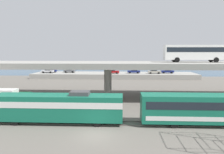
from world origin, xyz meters
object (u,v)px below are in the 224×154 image
object	(u,v)px
parked_car_5	(51,70)
parked_car_2	(167,71)
transit_bus_on_overpass	(195,52)
parked_car_1	(154,71)
parked_car_6	(134,71)
service_truck_west	(8,98)
parked_car_0	(48,71)
parked_car_4	(69,71)
train_locomotive	(52,106)
parked_car_3	(113,71)

from	to	relation	value
parked_car_5	parked_car_2	bearing A→B (deg)	177.81
parked_car_2	transit_bus_on_overpass	bearing A→B (deg)	86.76
transit_bus_on_overpass	parked_car_1	bearing A→B (deg)	-84.61
parked_car_2	parked_car_6	world-z (taller)	same
service_truck_west	parked_car_1	world-z (taller)	parked_car_1
transit_bus_on_overpass	parked_car_5	distance (m)	54.73
parked_car_0	parked_car_2	size ratio (longest dim) A/B	0.96
transit_bus_on_overpass	parked_car_4	size ratio (longest dim) A/B	2.90
train_locomotive	parked_car_5	xyz separation A→B (m)	(-17.70, 52.27, 0.28)
service_truck_west	parked_car_1	xyz separation A→B (m)	(30.35, 41.61, 0.83)
service_truck_west	parked_car_6	xyz separation A→B (m)	(23.22, 42.67, 0.83)
parked_car_5	parked_car_6	size ratio (longest dim) A/B	0.95
service_truck_west	parked_car_5	xyz separation A→B (m)	(-7.70, 44.86, 0.83)
parked_car_1	parked_car_3	size ratio (longest dim) A/B	0.99
parked_car_3	parked_car_6	distance (m)	7.72
transit_bus_on_overpass	parked_car_1	world-z (taller)	transit_bus_on_overpass
parked_car_1	parked_car_5	size ratio (longest dim) A/B	1.07
parked_car_3	parked_car_6	xyz separation A→B (m)	(7.59, 1.42, -0.00)
transit_bus_on_overpass	parked_car_0	world-z (taller)	transit_bus_on_overpass
parked_car_6	parked_car_4	bearing A→B (deg)	-3.20
parked_car_0	parked_car_1	world-z (taller)	same
train_locomotive	transit_bus_on_overpass	xyz separation A→B (m)	(23.39, 16.76, 7.05)
parked_car_3	parked_car_4	size ratio (longest dim) A/B	1.12
parked_car_2	parked_car_3	bearing A→B (deg)	5.71
transit_bus_on_overpass	parked_car_5	world-z (taller)	transit_bus_on_overpass
parked_car_3	parked_car_4	world-z (taller)	same
train_locomotive	parked_car_4	world-z (taller)	train_locomotive
parked_car_1	parked_car_4	size ratio (longest dim) A/B	1.10
parked_car_0	parked_car_5	xyz separation A→B (m)	(0.46, 2.43, -0.00)
parked_car_3	service_truck_west	bearing A→B (deg)	-110.76
parked_car_4	service_truck_west	bearing A→B (deg)	-89.32
parked_car_1	parked_car_4	world-z (taller)	same
parked_car_2	parked_car_5	bearing A→B (deg)	-2.19
transit_bus_on_overpass	parked_car_6	xyz separation A→B (m)	(-10.17, 33.31, -6.77)
train_locomotive	parked_car_0	distance (m)	53.04
train_locomotive	parked_car_6	world-z (taller)	train_locomotive
train_locomotive	parked_car_6	distance (m)	51.79
parked_car_3	parked_car_6	world-z (taller)	same
transit_bus_on_overpass	parked_car_3	world-z (taller)	transit_bus_on_overpass
train_locomotive	parked_car_0	bearing A→B (deg)	-69.98
parked_car_2	parked_car_6	size ratio (longest dim) A/B	1.00
parked_car_1	parked_car_6	size ratio (longest dim) A/B	1.01
parked_car_5	train_locomotive	bearing A→B (deg)	108.71
parked_car_2	parked_car_6	distance (m)	12.10
service_truck_west	parked_car_1	distance (m)	51.51
parked_car_0	parked_car_5	distance (m)	2.47
transit_bus_on_overpass	parked_car_6	size ratio (longest dim) A/B	2.66
parked_car_3	train_locomotive	bearing A→B (deg)	-96.61
train_locomotive	parked_car_5	size ratio (longest dim) A/B	4.14
service_truck_west	parked_car_4	world-z (taller)	parked_car_4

